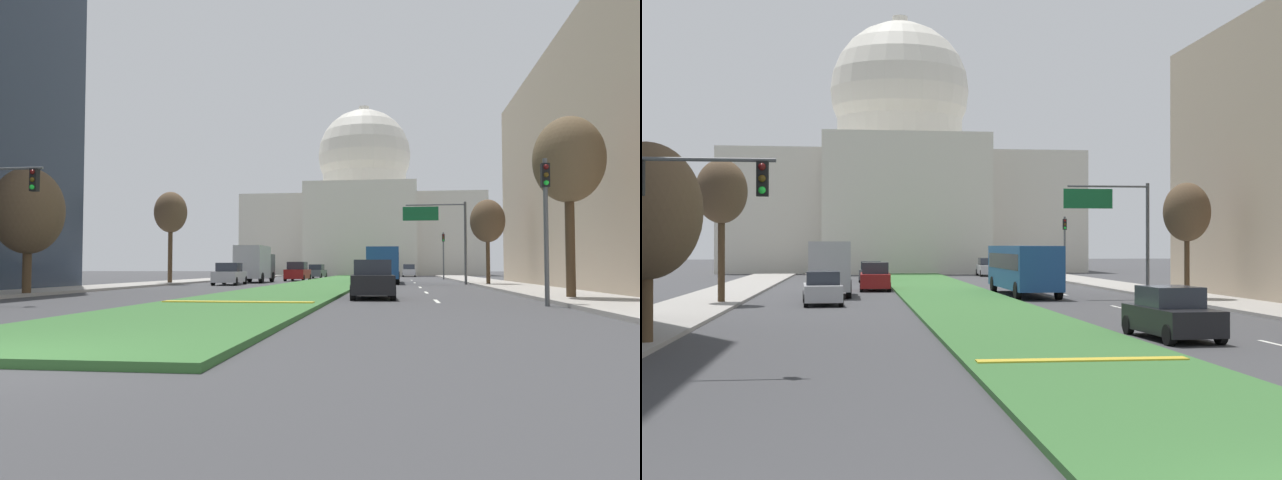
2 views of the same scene
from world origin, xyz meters
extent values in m
plane|color=#3D3D3F|center=(0.00, 48.25, 0.00)|extent=(260.00, 260.00, 0.00)
cube|color=#386B33|center=(0.00, 43.42, 0.07)|extent=(5.94, 86.84, 0.14)
cube|color=gold|center=(0.00, 12.64, 0.16)|extent=(5.35, 0.50, 0.04)
cube|color=silver|center=(7.09, 16.64, 0.00)|extent=(0.16, 2.40, 0.01)
cube|color=silver|center=(7.09, 24.74, 0.00)|extent=(0.16, 2.40, 0.01)
cube|color=silver|center=(7.09, 32.82, 0.00)|extent=(0.16, 2.40, 0.01)
cube|color=silver|center=(7.09, 44.24, 0.00)|extent=(0.16, 2.40, 0.01)
cube|color=silver|center=(7.09, 54.22, 0.00)|extent=(0.16, 2.40, 0.01)
cube|color=#9E9991|center=(-13.21, 38.60, 0.07)|extent=(4.00, 86.84, 0.15)
cube|color=#9E9991|center=(13.21, 38.60, 0.07)|extent=(4.00, 86.84, 0.15)
cube|color=beige|center=(0.00, 96.49, 6.60)|extent=(39.27, 23.61, 13.19)
cube|color=beige|center=(0.00, 82.68, 7.26)|extent=(17.28, 4.00, 14.51)
cylinder|color=beige|center=(0.00, 96.49, 15.75)|extent=(14.67, 14.67, 5.11)
sphere|color=beige|center=(0.00, 96.49, 21.16)|extent=(16.31, 16.31, 16.31)
cylinder|color=beige|center=(0.00, 96.49, 28.49)|extent=(1.80, 1.80, 3.00)
cylinder|color=#515456|center=(-9.11, 12.80, 5.05)|extent=(3.20, 0.10, 0.10)
cube|color=black|center=(-7.83, 12.80, 4.60)|extent=(0.28, 0.24, 0.84)
sphere|color=#510F0F|center=(-7.83, 12.66, 4.88)|extent=(0.18, 0.18, 0.18)
sphere|color=#4C380F|center=(-7.83, 12.66, 4.60)|extent=(0.18, 0.18, 0.18)
sphere|color=#1ED838|center=(-7.83, 12.66, 4.32)|extent=(0.18, 0.18, 0.18)
cylinder|color=#515456|center=(10.71, 58.68, 2.60)|extent=(0.16, 0.16, 5.20)
cube|color=black|center=(10.71, 58.68, 4.60)|extent=(0.28, 0.24, 0.84)
sphere|color=#510F0F|center=(10.71, 58.54, 4.88)|extent=(0.18, 0.18, 0.18)
sphere|color=#4C380F|center=(10.71, 58.54, 4.60)|extent=(0.18, 0.18, 0.18)
sphere|color=#1ED838|center=(10.71, 58.54, 4.32)|extent=(0.18, 0.18, 0.18)
cylinder|color=#515456|center=(10.91, 39.75, 3.25)|extent=(0.20, 0.20, 6.50)
cylinder|color=#515456|center=(8.60, 39.75, 6.30)|extent=(4.62, 0.12, 0.12)
cube|color=#146033|center=(7.44, 39.70, 5.60)|extent=(2.80, 0.08, 1.10)
cylinder|color=#4C3823|center=(-11.73, 18.27, 1.50)|extent=(0.40, 0.40, 3.00)
ellipsoid|color=brown|center=(-11.73, 18.27, 4.02)|extent=(3.27, 3.27, 4.08)
cylinder|color=#4C3823|center=(-12.21, 37.14, 2.45)|extent=(0.35, 0.35, 4.90)
ellipsoid|color=brown|center=(-12.21, 37.14, 5.71)|extent=(2.59, 2.59, 3.23)
cylinder|color=#4C3823|center=(12.23, 37.19, 1.99)|extent=(0.28, 0.28, 3.99)
ellipsoid|color=brown|center=(12.23, 37.19, 4.78)|extent=(2.54, 2.54, 3.17)
cube|color=black|center=(4.45, 18.45, 0.62)|extent=(2.01, 4.43, 0.81)
cube|color=#282D38|center=(4.44, 18.62, 1.35)|extent=(1.69, 2.16, 0.66)
cylinder|color=black|center=(5.36, 16.77, 0.32)|extent=(0.25, 0.65, 0.64)
cylinder|color=black|center=(3.71, 16.69, 0.32)|extent=(0.25, 0.65, 0.64)
cylinder|color=black|center=(5.20, 20.21, 0.32)|extent=(0.25, 0.65, 0.64)
cylinder|color=black|center=(3.55, 20.13, 0.32)|extent=(0.25, 0.65, 0.64)
cube|color=#BCBCC1|center=(-7.15, 36.42, 0.62)|extent=(2.12, 4.61, 0.81)
cube|color=#282D38|center=(-7.14, 36.24, 1.36)|extent=(1.75, 2.26, 0.66)
cylinder|color=black|center=(-8.10, 38.16, 0.32)|extent=(0.26, 0.65, 0.64)
cylinder|color=black|center=(-6.43, 38.27, 0.32)|extent=(0.26, 0.65, 0.64)
cylinder|color=black|center=(-7.87, 34.56, 0.32)|extent=(0.26, 0.65, 0.64)
cylinder|color=black|center=(-6.20, 34.67, 0.32)|extent=(0.26, 0.65, 0.64)
cube|color=maroon|center=(-4.15, 49.98, 0.67)|extent=(2.01, 4.65, 0.91)
cube|color=#282D38|center=(-4.15, 49.80, 1.50)|extent=(1.73, 2.25, 0.74)
cylinder|color=black|center=(-4.99, 51.86, 0.32)|extent=(0.23, 0.64, 0.64)
cylinder|color=black|center=(-3.23, 51.82, 0.32)|extent=(0.23, 0.64, 0.64)
cylinder|color=black|center=(-5.06, 48.14, 0.32)|extent=(0.23, 0.64, 0.64)
cylinder|color=black|center=(-3.30, 48.11, 0.32)|extent=(0.23, 0.64, 0.64)
cube|color=#4C5156|center=(-4.10, 63.86, 0.62)|extent=(2.02, 4.44, 0.80)
cube|color=#282D38|center=(-4.11, 63.69, 1.35)|extent=(1.68, 2.17, 0.66)
cylinder|color=black|center=(-4.81, 65.63, 0.32)|extent=(0.26, 0.65, 0.64)
cylinder|color=black|center=(-3.19, 65.54, 0.32)|extent=(0.26, 0.65, 0.64)
cylinder|color=black|center=(-5.00, 62.19, 0.32)|extent=(0.26, 0.65, 0.64)
cylinder|color=black|center=(-3.39, 62.09, 0.32)|extent=(0.26, 0.65, 0.64)
cube|color=#BCBCC1|center=(7.32, 75.97, 0.64)|extent=(1.90, 4.35, 0.84)
cube|color=#282D38|center=(7.33, 76.15, 1.40)|extent=(1.62, 2.11, 0.69)
cylinder|color=black|center=(8.08, 74.25, 0.32)|extent=(0.24, 0.65, 0.64)
cylinder|color=black|center=(6.46, 74.30, 0.32)|extent=(0.24, 0.65, 0.64)
cylinder|color=black|center=(8.18, 77.65, 0.32)|extent=(0.24, 0.65, 0.64)
cylinder|color=black|center=(6.56, 77.70, 0.32)|extent=(0.24, 0.65, 0.64)
cube|color=#4C5156|center=(-6.89, 45.76, 1.45)|extent=(2.30, 2.00, 2.20)
cube|color=#B2B2B7|center=(-6.89, 42.56, 1.80)|extent=(2.30, 4.40, 2.80)
cylinder|color=black|center=(-7.94, 45.76, 0.45)|extent=(0.30, 0.90, 0.90)
cylinder|color=black|center=(-5.84, 45.76, 0.45)|extent=(0.30, 0.90, 0.90)
cylinder|color=black|center=(-7.94, 41.46, 0.45)|extent=(0.30, 0.90, 0.90)
cylinder|color=black|center=(-5.84, 41.46, 0.45)|extent=(0.30, 0.90, 0.90)
cube|color=#1E4C8C|center=(4.45, 43.34, 1.70)|extent=(2.50, 11.00, 2.50)
cube|color=#232833|center=(4.45, 43.34, 2.05)|extent=(2.52, 10.12, 0.90)
cylinder|color=black|center=(5.60, 39.04, 0.50)|extent=(0.32, 1.00, 1.00)
cylinder|color=black|center=(3.30, 39.04, 0.50)|extent=(0.32, 1.00, 1.00)
cylinder|color=black|center=(5.60, 47.24, 0.50)|extent=(0.32, 1.00, 1.00)
cylinder|color=black|center=(3.30, 47.24, 0.50)|extent=(0.32, 1.00, 1.00)
camera|label=1|loc=(5.47, -7.35, 1.37)|focal=33.00mm
camera|label=2|loc=(-5.72, -9.05, 3.02)|focal=50.24mm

